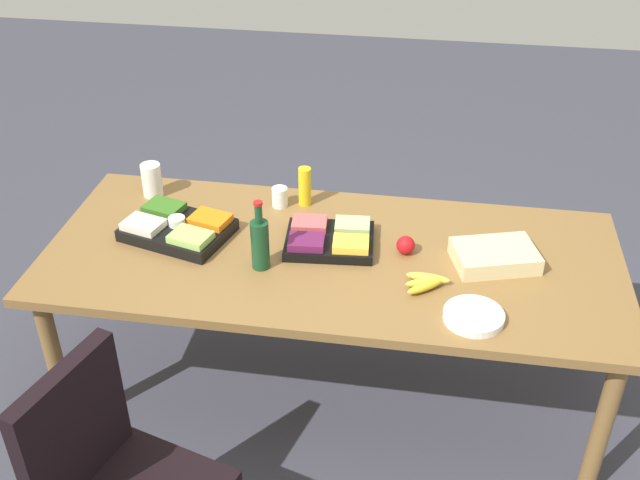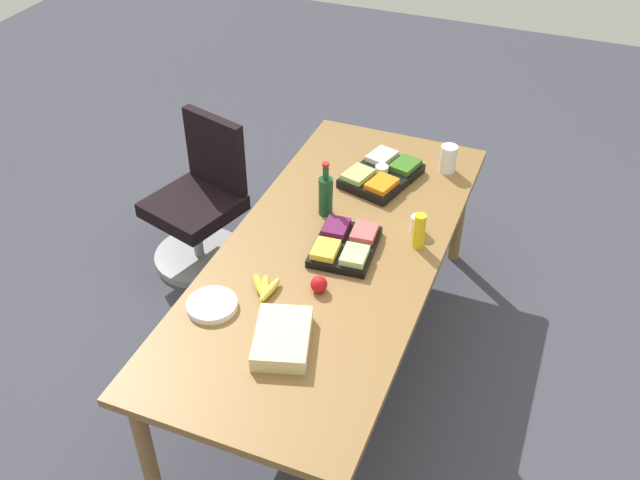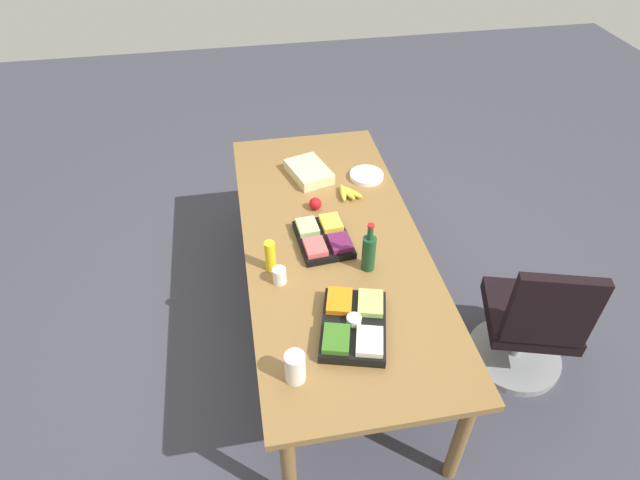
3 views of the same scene
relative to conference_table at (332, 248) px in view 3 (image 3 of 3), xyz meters
The scene contains 13 objects.
ground_plane 0.68m from the conference_table, ahead, with size 10.00×10.00×0.00m, color #3C3C48.
conference_table is the anchor object (origin of this frame).
office_chair 1.21m from the conference_table, 63.75° to the left, with size 0.60×0.60×0.92m.
fruit_platter 0.12m from the conference_table, 72.50° to the right, with size 0.38×0.31×0.07m.
veggie_tray 0.67m from the conference_table, ahead, with size 0.48×0.40×0.09m.
sheet_cake 0.66m from the conference_table, behind, with size 0.32×0.22×0.07m, color beige.
paper_cup 0.45m from the conference_table, 49.68° to the right, with size 0.07×0.07×0.09m, color white.
wine_bottle 0.35m from the conference_table, 27.71° to the left, with size 0.08×0.08×0.30m.
banana_bunch 0.44m from the conference_table, 156.43° to the left, with size 0.17×0.15×0.04m.
mustard_bottle 0.44m from the conference_table, 64.34° to the right, with size 0.06×0.06×0.18m, color yellow.
mayo_jar 0.95m from the conference_table, 21.07° to the right, with size 0.09×0.09×0.16m, color white.
apple_red 0.32m from the conference_table, behind, with size 0.08×0.08×0.08m, color red.
paper_plate_stack 0.66m from the conference_table, 149.11° to the left, with size 0.22×0.22×0.03m, color white.
Camera 3 is at (2.20, -0.47, 2.70)m, focal length 29.40 mm.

